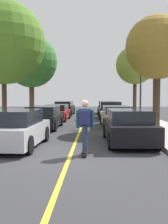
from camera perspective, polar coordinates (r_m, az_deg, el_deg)
ground at (r=8.63m, az=-3.08°, el=-9.58°), size 80.00×80.00×0.00m
center_line at (r=12.55m, az=-1.46°, el=-5.45°), size 0.12×39.20×0.01m
parked_car_left_nearest at (r=10.57m, az=-14.15°, el=-3.50°), size 2.02×4.07×1.40m
parked_car_left_near at (r=16.27m, az=-8.39°, el=-1.09°), size 1.88×4.24×1.33m
parked_car_left_far at (r=21.68m, az=-5.78°, el=-0.07°), size 1.94×4.60×1.25m
parked_car_left_farthest at (r=27.46m, az=-4.14°, el=0.83°), size 1.87×4.65×1.38m
parked_car_right_nearest at (r=11.27m, az=9.30°, el=-3.01°), size 1.96×4.24×1.38m
parked_car_right_near at (r=17.08m, az=6.80°, el=-0.89°), size 1.97×4.46×1.30m
parked_car_right_far at (r=23.50m, az=5.49°, el=0.42°), size 2.00×4.47×1.44m
parked_car_right_farthest at (r=29.30m, az=4.80°, el=0.96°), size 2.06×4.67×1.38m
street_tree_left_nearest at (r=16.69m, az=-16.59°, el=13.79°), size 4.80×4.80×7.25m
street_tree_left_near at (r=23.34m, az=-11.00°, el=10.29°), size 4.30×4.30×6.78m
street_tree_right_nearest at (r=16.60m, az=15.14°, el=12.87°), size 3.68×3.68×6.43m
street_tree_right_near at (r=24.72m, az=10.68°, el=9.61°), size 3.40×3.40×6.21m
streetlamp at (r=18.86m, az=11.84°, el=8.55°), size 0.36×0.24×6.19m
skateboard at (r=8.95m, az=0.20°, el=-8.52°), size 0.28×0.85×0.10m
skateboarder at (r=8.77m, az=0.18°, el=-2.29°), size 0.58×0.71×1.70m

